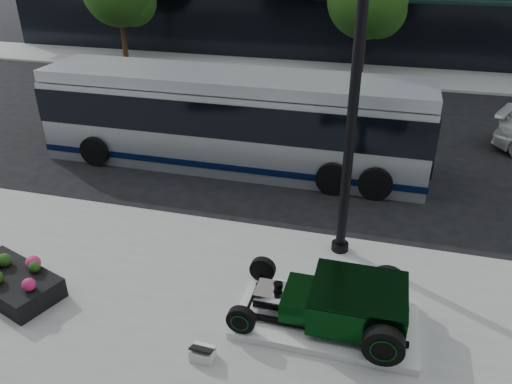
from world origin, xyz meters
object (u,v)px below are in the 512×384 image
(flower_planter, at_px, (11,281))
(transit_bus, at_px, (232,119))
(hot_rod, at_px, (346,302))
(lamppost, at_px, (352,113))

(flower_planter, height_order, transit_bus, transit_bus)
(hot_rod, bearing_deg, flower_planter, -173.65)
(lamppost, bearing_deg, flower_planter, -152.63)
(flower_planter, relative_size, transit_bus, 0.20)
(flower_planter, xyz_separation_m, transit_bus, (2.40, 7.59, 1.11))
(flower_planter, bearing_deg, lamppost, 27.37)
(lamppost, relative_size, transit_bus, 0.60)
(lamppost, xyz_separation_m, flower_planter, (-6.37, -3.30, -3.08))
(hot_rod, height_order, transit_bus, transit_bus)
(transit_bus, bearing_deg, lamppost, -47.26)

